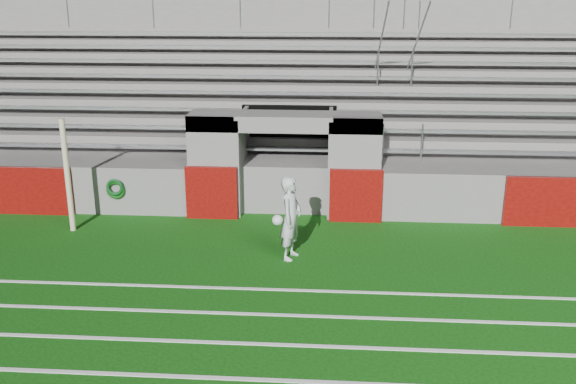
{
  "coord_description": "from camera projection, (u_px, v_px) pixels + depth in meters",
  "views": [
    {
      "loc": [
        1.17,
        -12.19,
        5.57
      ],
      "look_at": [
        0.2,
        1.8,
        1.1
      ],
      "focal_mm": 40.0,
      "sensor_mm": 36.0,
      "label": 1
    }
  ],
  "objects": [
    {
      "name": "ground",
      "position": [
        272.0,
        268.0,
        13.36
      ],
      "size": [
        90.0,
        90.0,
        0.0
      ],
      "primitive_type": "plane",
      "color": "#0D430B",
      "rests_on": "ground"
    },
    {
      "name": "goalkeeper_with_ball",
      "position": [
        290.0,
        218.0,
        13.6
      ],
      "size": [
        0.68,
        0.76,
        1.82
      ],
      "color": "silver",
      "rests_on": "ground"
    },
    {
      "name": "stadium_structure",
      "position": [
        295.0,
        122.0,
        20.48
      ],
      "size": [
        26.0,
        8.48,
        5.42
      ],
      "color": "#625F5D",
      "rests_on": "ground"
    },
    {
      "name": "field_post",
      "position": [
        68.0,
        176.0,
        15.05
      ],
      "size": [
        0.13,
        0.13,
        2.72
      ],
      "primitive_type": "cylinder",
      "color": "beige",
      "rests_on": "ground"
    },
    {
      "name": "hose_coil",
      "position": [
        115.0,
        189.0,
        16.2
      ],
      "size": [
        0.48,
        0.14,
        0.55
      ],
      "color": "#0D440F",
      "rests_on": "ground"
    }
  ]
}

